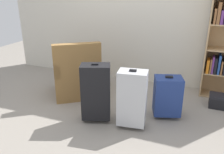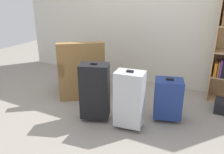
% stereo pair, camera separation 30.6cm
% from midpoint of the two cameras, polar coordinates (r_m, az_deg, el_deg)
% --- Properties ---
extents(ground_plane, '(8.73, 8.73, 0.00)m').
position_cam_midpoint_polar(ground_plane, '(3.15, -7.43, -10.74)').
color(ground_plane, gray).
extents(back_wall, '(4.99, 0.10, 2.60)m').
position_cam_midpoint_polar(back_wall, '(4.26, 3.07, 16.26)').
color(back_wall, beige).
rests_on(back_wall, ground).
extents(armchair, '(0.98, 0.98, 0.90)m').
position_cam_midpoint_polar(armchair, '(3.83, -10.89, 0.24)').
color(armchair, olive).
rests_on(armchair, ground).
extents(mug, '(0.12, 0.08, 0.10)m').
position_cam_midpoint_polar(mug, '(3.60, -5.52, -5.52)').
color(mug, red).
rests_on(mug, ground).
extents(suitcase_black, '(0.42, 0.34, 0.79)m').
position_cam_midpoint_polar(suitcase_black, '(2.99, -6.90, -3.68)').
color(suitcase_black, black).
rests_on(suitcase_black, ground).
extents(suitcase_silver, '(0.37, 0.27, 0.76)m').
position_cam_midpoint_polar(suitcase_silver, '(2.84, 1.83, -5.26)').
color(suitcase_silver, '#B7BABF').
rests_on(suitcase_silver, ground).
extents(suitcase_navy_blue, '(0.41, 0.35, 0.58)m').
position_cam_midpoint_polar(suitcase_navy_blue, '(3.15, 10.66, -4.59)').
color(suitcase_navy_blue, navy).
rests_on(suitcase_navy_blue, ground).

